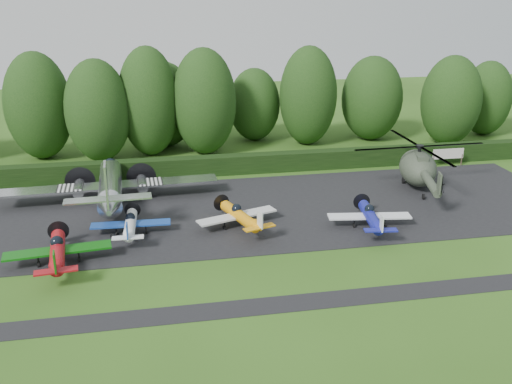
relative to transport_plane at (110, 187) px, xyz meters
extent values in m
plane|color=#2C5116|center=(6.99, -13.82, -1.79)|extent=(160.00, 160.00, 0.00)
cube|color=black|center=(6.99, -3.82, -1.78)|extent=(70.00, 18.00, 0.01)
cube|color=black|center=(6.99, -19.82, -1.78)|extent=(70.00, 2.00, 0.00)
cube|color=black|center=(6.99, 7.18, -1.79)|extent=(90.00, 1.60, 2.00)
cylinder|color=silver|center=(0.00, 0.31, -0.06)|extent=(2.09, 10.91, 2.09)
cone|color=silver|center=(0.00, 6.41, -0.06)|extent=(2.09, 1.36, 2.09)
cone|color=silver|center=(0.00, -6.24, 0.39)|extent=(2.09, 2.73, 2.09)
sphere|color=black|center=(0.00, 5.54, 0.39)|extent=(1.36, 1.36, 1.36)
cube|color=silver|center=(0.00, 1.21, -0.33)|extent=(19.99, 2.18, 0.20)
cube|color=white|center=(-3.64, 1.21, -0.22)|extent=(2.36, 2.27, 0.05)
cube|color=white|center=(3.64, 1.21, -0.22)|extent=(2.36, 2.27, 0.05)
cylinder|color=silver|center=(-2.91, 1.76, -0.56)|extent=(1.00, 2.91, 1.00)
cylinder|color=silver|center=(2.91, 1.76, -0.56)|extent=(1.00, 2.91, 1.00)
cylinder|color=black|center=(-2.91, 3.80, -0.56)|extent=(2.91, 0.03, 2.91)
cylinder|color=black|center=(2.91, 3.80, -0.56)|extent=(2.91, 0.03, 2.91)
cube|color=silver|center=(0.00, -6.97, 1.39)|extent=(6.82, 1.27, 0.13)
cube|color=silver|center=(0.00, -7.24, 2.67)|extent=(0.16, 2.00, 3.45)
cylinder|color=black|center=(-2.91, 1.40, -1.56)|extent=(0.23, 0.82, 0.82)
cylinder|color=black|center=(2.91, 1.40, -1.56)|extent=(0.23, 0.82, 0.82)
cylinder|color=black|center=(0.00, -7.33, -1.62)|extent=(0.16, 0.40, 0.40)
cylinder|color=maroon|center=(-3.10, -11.81, -0.60)|extent=(1.03, 5.92, 1.03)
sphere|color=black|center=(-3.10, -11.17, -0.12)|extent=(0.90, 0.90, 0.90)
cube|color=#0D580D|center=(-3.10, -11.27, -0.76)|extent=(7.53, 1.40, 0.15)
cube|color=maroon|center=(-3.10, -15.36, -0.33)|extent=(2.80, 0.75, 0.11)
cube|color=#0D580D|center=(-3.10, -15.47, 0.37)|extent=(0.11, 0.86, 1.40)
cylinder|color=black|center=(-3.10, -7.99, -0.60)|extent=(1.61, 0.02, 1.61)
cylinder|color=black|center=(-4.50, -11.49, -1.59)|extent=(0.15, 0.47, 0.47)
cylinder|color=black|center=(-1.70, -11.49, -1.59)|extent=(0.15, 0.47, 0.47)
cylinder|color=black|center=(-3.10, -9.01, -1.61)|extent=(0.13, 0.43, 0.43)
cylinder|color=white|center=(1.91, -7.35, -0.79)|extent=(0.87, 5.01, 0.87)
sphere|color=black|center=(1.91, -6.80, -0.38)|extent=(0.76, 0.76, 0.76)
cube|color=#1A449F|center=(1.91, -6.89, -0.92)|extent=(6.37, 1.18, 0.13)
cube|color=white|center=(1.91, -10.35, -0.56)|extent=(2.37, 0.64, 0.09)
cube|color=#1A449F|center=(1.91, -10.44, 0.03)|extent=(0.09, 0.73, 1.18)
cylinder|color=black|center=(1.91, -4.12, -0.79)|extent=(1.37, 0.02, 1.37)
cylinder|color=black|center=(0.73, -7.07, -1.62)|extent=(0.13, 0.40, 0.40)
cylinder|color=black|center=(3.10, -7.07, -1.62)|extent=(0.13, 0.40, 0.40)
cylinder|color=black|center=(1.91, -4.98, -1.64)|extent=(0.11, 0.36, 0.36)
cylinder|color=orange|center=(10.83, -7.44, -0.69)|extent=(0.96, 5.48, 0.96)
sphere|color=black|center=(10.83, -6.84, -0.24)|extent=(0.84, 0.84, 0.84)
cube|color=silver|center=(10.83, -6.94, -0.84)|extent=(6.98, 1.30, 0.14)
cube|color=orange|center=(10.83, -10.72, -0.44)|extent=(2.59, 0.70, 0.10)
cube|color=silver|center=(10.83, -10.82, 0.21)|extent=(0.10, 0.80, 1.30)
cylinder|color=black|center=(10.83, -3.90, -0.69)|extent=(1.49, 0.02, 1.49)
cylinder|color=black|center=(9.54, -7.14, -1.61)|extent=(0.14, 0.44, 0.44)
cylinder|color=black|center=(12.13, -7.14, -1.61)|extent=(0.14, 0.44, 0.44)
cylinder|color=black|center=(10.83, -4.85, -1.63)|extent=(0.12, 0.40, 0.40)
cylinder|color=navy|center=(21.47, -9.53, -0.70)|extent=(0.95, 5.43, 0.95)
sphere|color=black|center=(21.47, -8.94, -0.26)|extent=(0.83, 0.83, 0.83)
cube|color=white|center=(21.47, -9.04, -0.85)|extent=(6.91, 1.28, 0.14)
cube|color=navy|center=(21.47, -12.79, -0.45)|extent=(2.57, 0.69, 0.10)
cube|color=white|center=(21.47, -12.89, 0.19)|extent=(0.10, 0.79, 1.28)
cylinder|color=black|center=(21.47, -6.03, -0.70)|extent=(1.48, 0.02, 1.48)
cylinder|color=black|center=(20.19, -9.24, -1.61)|extent=(0.14, 0.43, 0.43)
cylinder|color=black|center=(22.75, -9.24, -1.61)|extent=(0.14, 0.43, 0.43)
cylinder|color=black|center=(21.47, -6.97, -1.63)|extent=(0.12, 0.39, 0.39)
ellipsoid|color=#343D2E|center=(29.82, -0.50, 0.23)|extent=(3.49, 6.41, 3.35)
cylinder|color=#343D2E|center=(29.82, -5.54, 0.57)|extent=(0.78, 6.72, 0.78)
cube|color=#343D2E|center=(29.82, -9.01, 1.57)|extent=(0.13, 1.01, 1.79)
cylinder|color=black|center=(29.82, -0.50, 1.91)|extent=(0.34, 0.34, 0.90)
cylinder|color=black|center=(29.82, -0.50, 2.41)|extent=(0.78, 0.78, 0.28)
cylinder|color=black|center=(29.82, -0.50, 2.41)|extent=(13.44, 13.44, 0.07)
cube|color=#343D2E|center=(29.82, -1.39, 1.52)|extent=(1.01, 2.24, 0.78)
ellipsoid|color=black|center=(29.82, 1.29, 0.34)|extent=(2.13, 2.13, 1.92)
cylinder|color=black|center=(28.70, 0.40, -1.45)|extent=(0.20, 0.63, 0.63)
cylinder|color=black|center=(30.94, 0.40, -1.45)|extent=(0.20, 0.63, 0.63)
cylinder|color=black|center=(29.82, -4.08, -1.51)|extent=(0.18, 0.54, 0.54)
cylinder|color=#3F3326|center=(34.50, 5.21, -1.10)|extent=(0.14, 0.14, 1.36)
cylinder|color=#3F3326|center=(37.92, 5.21, -1.10)|extent=(0.14, 0.14, 1.36)
cube|color=beige|center=(36.21, 5.21, -0.31)|extent=(3.64, 0.09, 1.14)
cylinder|color=black|center=(40.82, 14.11, 0.03)|extent=(0.70, 0.70, 3.64)
ellipsoid|color=#153310|center=(40.82, 14.11, 3.77)|extent=(7.34, 7.34, 11.11)
cylinder|color=black|center=(17.13, 20.54, -0.27)|extent=(0.70, 0.70, 3.04)
ellipsoid|color=#153310|center=(17.13, 20.54, 2.85)|extent=(6.56, 6.56, 9.28)
cylinder|color=black|center=(47.93, 17.64, -0.18)|extent=(0.70, 0.70, 3.22)
ellipsoid|color=#153310|center=(47.93, 17.64, 3.13)|extent=(6.40, 6.40, 9.84)
cylinder|color=black|center=(-1.81, 14.62, 0.11)|extent=(0.70, 0.70, 3.80)
ellipsoid|color=#153310|center=(-1.81, 14.62, 4.02)|extent=(7.29, 7.29, 11.61)
cylinder|color=black|center=(5.76, 19.60, -0.08)|extent=(0.70, 0.70, 3.42)
ellipsoid|color=#153310|center=(5.76, 19.60, 3.44)|extent=(7.63, 7.63, 10.45)
cylinder|color=black|center=(10.26, 15.42, 0.26)|extent=(0.70, 0.70, 4.09)
ellipsoid|color=#153310|center=(10.26, 15.42, 4.45)|extent=(7.49, 7.49, 12.48)
cylinder|color=black|center=(32.04, 18.11, -0.03)|extent=(0.70, 0.70, 3.52)
ellipsoid|color=#153310|center=(32.04, 18.11, 3.59)|extent=(7.75, 7.75, 10.75)
cylinder|color=black|center=(23.35, 17.34, 0.22)|extent=(0.70, 0.70, 4.01)
ellipsoid|color=#153310|center=(23.35, 17.34, 4.34)|extent=(7.12, 7.12, 12.26)
cylinder|color=black|center=(-8.49, 16.89, 0.22)|extent=(0.70, 0.70, 4.02)
ellipsoid|color=#153310|center=(-8.49, 16.89, 4.35)|extent=(7.47, 7.47, 12.28)
cylinder|color=black|center=(3.87, 16.00, 0.30)|extent=(0.70, 0.70, 4.17)
ellipsoid|color=#153310|center=(3.87, 16.00, 4.58)|extent=(6.97, 6.97, 12.73)
camera|label=1|loc=(4.21, -50.60, 17.49)|focal=40.00mm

